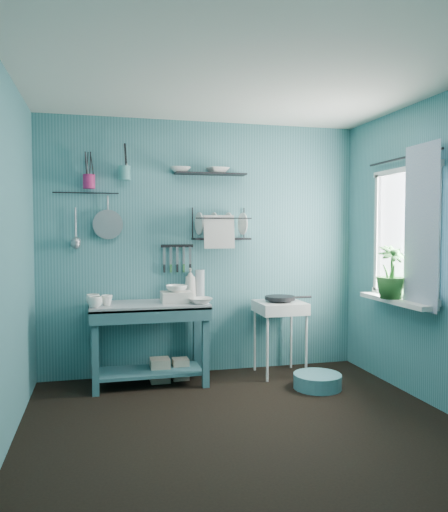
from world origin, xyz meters
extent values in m
plane|color=black|center=(0.00, 0.00, 0.00)|extent=(3.20, 3.20, 0.00)
plane|color=silver|center=(0.00, 0.00, 2.50)|extent=(3.20, 3.20, 0.00)
plane|color=#3B747A|center=(0.00, 1.50, 1.25)|extent=(3.20, 0.00, 3.20)
plane|color=#3B747A|center=(0.00, -1.50, 1.25)|extent=(3.20, 0.00, 3.20)
plane|color=#3B747A|center=(-1.60, 0.00, 1.25)|extent=(0.00, 3.00, 3.00)
plane|color=#3B747A|center=(1.60, 0.00, 1.25)|extent=(0.00, 3.00, 3.00)
cube|color=#33646C|center=(-0.57, 1.20, 0.38)|extent=(1.13, 0.66, 0.76)
imported|color=white|center=(-1.05, 1.04, 0.80)|extent=(0.12, 0.12, 0.10)
imported|color=white|center=(-0.95, 1.14, 0.80)|extent=(0.14, 0.14, 0.09)
imported|color=white|center=(-1.07, 1.20, 0.80)|extent=(0.17, 0.17, 0.10)
cube|color=silver|center=(-0.32, 1.18, 0.81)|extent=(0.28, 0.22, 0.10)
imported|color=white|center=(-0.32, 1.18, 0.89)|extent=(0.20, 0.19, 0.06)
imported|color=silver|center=(-0.15, 1.40, 0.91)|extent=(0.11, 0.12, 0.30)
cylinder|color=silver|center=(-0.05, 1.42, 0.90)|extent=(0.09, 0.09, 0.28)
imported|color=white|center=(-0.12, 1.05, 0.78)|extent=(0.22, 0.22, 0.05)
cube|color=white|center=(0.70, 1.20, 0.36)|extent=(0.49, 0.49, 0.72)
cylinder|color=black|center=(0.70, 1.20, 0.76)|extent=(0.30, 0.30, 0.03)
cube|color=black|center=(-0.27, 1.47, 1.27)|extent=(0.32, 0.03, 0.03)
cube|color=black|center=(0.15, 1.37, 1.49)|extent=(0.57, 0.30, 0.32)
cube|color=black|center=(0.05, 1.40, 1.98)|extent=(0.70, 0.19, 0.02)
imported|color=white|center=(-0.25, 1.40, 2.06)|extent=(0.22, 0.22, 0.05)
imported|color=white|center=(0.12, 1.40, 2.10)|extent=(0.25, 0.25, 0.05)
cylinder|color=#A61E58|center=(-1.10, 1.42, 1.88)|extent=(0.11, 0.11, 0.13)
cylinder|color=teal|center=(-0.77, 1.42, 1.96)|extent=(0.11, 0.11, 0.13)
cylinder|color=gray|center=(-0.93, 1.45, 1.48)|extent=(0.28, 0.03, 0.28)
cylinder|color=gray|center=(-1.22, 1.46, 1.49)|extent=(0.01, 0.01, 0.30)
cylinder|color=gray|center=(-1.23, 1.46, 1.46)|extent=(0.01, 0.01, 0.30)
cylinder|color=black|center=(-1.13, 1.47, 1.78)|extent=(0.60, 0.01, 0.01)
plane|color=white|center=(1.59, 0.45, 1.40)|extent=(0.00, 1.10, 1.10)
cube|color=white|center=(1.50, 0.45, 0.81)|extent=(0.16, 0.95, 0.04)
plane|color=silver|center=(1.52, 0.15, 1.45)|extent=(0.00, 1.35, 1.35)
cylinder|color=black|center=(1.54, 0.45, 2.05)|extent=(0.02, 1.05, 0.02)
imported|color=#2A6729|center=(1.46, 0.46, 1.06)|extent=(0.28, 0.28, 0.46)
cube|color=tan|center=(-0.47, 1.25, 0.11)|extent=(0.18, 0.18, 0.22)
cube|color=tan|center=(-0.27, 1.28, 0.10)|extent=(0.15, 0.15, 0.20)
cylinder|color=teal|center=(0.88, 0.71, 0.07)|extent=(0.43, 0.43, 0.13)
camera|label=1|loc=(-1.00, -3.39, 1.43)|focal=35.00mm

